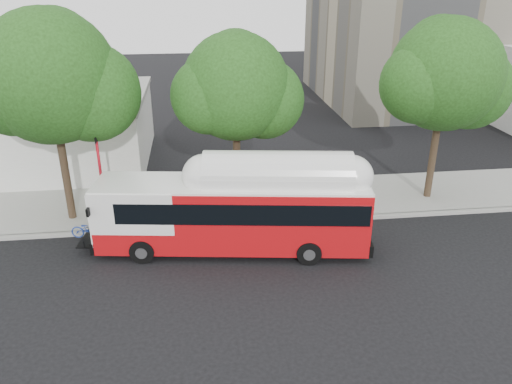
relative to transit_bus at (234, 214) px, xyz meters
The scene contains 10 objects.
ground 2.85m from the transit_bus, 49.70° to the right, with size 120.00×120.00×0.00m, color black.
sidewalk 5.21m from the transit_bus, 72.48° to the left, with size 60.00×5.00×0.15m, color gray.
curb_strip 3.05m from the transit_bus, 55.00° to the left, with size 60.00×0.30×0.15m, color gray.
red_curb_segment 3.06m from the transit_bus, 125.15° to the left, with size 10.00×0.32×0.16m, color #9F1611.
street_tree_left 9.40m from the transit_bus, 151.64° to the left, with size 6.67×5.80×9.74m.
street_tree_mid 6.10m from the transit_bus, 78.14° to the left, with size 5.75×5.00×8.62m.
street_tree_right 12.55m from the transit_bus, 20.53° to the left, with size 6.21×5.40×9.18m.
low_commercial_bldg 17.50m from the transit_bus, 135.62° to the left, with size 16.20×10.20×4.25m.
transit_bus is the anchor object (origin of this frame).
signal_pole 6.32m from the transit_bus, 155.27° to the left, with size 0.13×0.42×4.45m.
Camera 1 is at (-2.89, -16.87, 10.89)m, focal length 35.00 mm.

